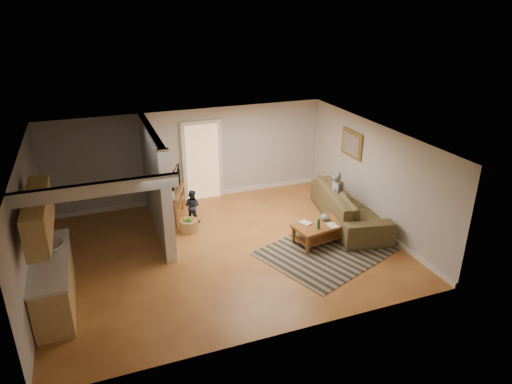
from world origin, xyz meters
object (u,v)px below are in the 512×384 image
at_px(coffee_table, 320,228).
at_px(toddler, 193,221).
at_px(speaker_left, 168,212).
at_px(toy_basket, 189,225).
at_px(sofa, 348,221).
at_px(child, 333,220).
at_px(speaker_right, 163,203).
at_px(tv_console, 172,193).

relative_size(coffee_table, toddler, 1.51).
height_order(speaker_left, toy_basket, speaker_left).
bearing_deg(sofa, child, 70.07).
relative_size(speaker_left, toy_basket, 2.43).
distance_m(speaker_right, child, 4.27).
bearing_deg(child, speaker_right, -97.40).
bearing_deg(child, sofa, 71.88).
xyz_separation_m(coffee_table, toy_basket, (-2.66, 1.57, -0.19)).
height_order(coffee_table, tv_console, tv_console).
bearing_deg(coffee_table, toddler, 140.04).
bearing_deg(toy_basket, speaker_right, 119.89).
bearing_deg(speaker_right, tv_console, 15.55).
relative_size(tv_console, speaker_left, 1.19).
distance_m(coffee_table, toy_basket, 3.09).
relative_size(speaker_right, toy_basket, 2.16).
bearing_deg(coffee_table, child, 45.56).
relative_size(speaker_left, child, 0.83).
bearing_deg(child, tv_console, -99.06).
relative_size(sofa, toy_basket, 6.64).
bearing_deg(sofa, coffee_table, 131.03).
height_order(sofa, speaker_left, speaker_left).
bearing_deg(toy_basket, speaker_left, 170.65).
distance_m(speaker_left, speaker_right, 0.72).
height_order(sofa, tv_console, tv_console).
distance_m(sofa, speaker_right, 4.64).
distance_m(sofa, tv_console, 4.44).
bearing_deg(child, coffee_table, -31.28).
distance_m(coffee_table, tv_console, 3.74).
bearing_deg(tv_console, child, -1.40).
bearing_deg(tv_console, toddler, -18.55).
bearing_deg(speaker_left, toy_basket, -7.25).
bearing_deg(speaker_right, sofa, -11.77).
relative_size(toy_basket, toddler, 0.53).
bearing_deg(toy_basket, coffee_table, -30.48).
distance_m(tv_console, toddler, 0.86).
distance_m(coffee_table, speaker_left, 3.53).
xyz_separation_m(sofa, coffee_table, (-1.18, -0.67, 0.36)).
bearing_deg(speaker_right, speaker_left, -80.34).
bearing_deg(speaker_left, sofa, -10.60).
relative_size(speaker_right, child, 0.74).
xyz_separation_m(toy_basket, child, (3.52, -0.70, -0.16)).
bearing_deg(speaker_left, toddler, 34.06).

